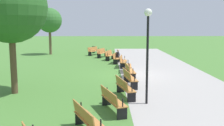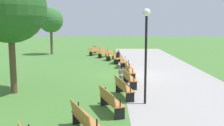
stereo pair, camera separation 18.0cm
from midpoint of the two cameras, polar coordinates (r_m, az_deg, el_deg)
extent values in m
plane|color=#477A33|center=(17.76, 4.10, -2.55)|extent=(120.00, 120.00, 0.00)
cube|color=#A39E99|center=(18.10, 11.66, -2.49)|extent=(38.42, 5.93, 0.01)
cube|color=#B27538|center=(29.19, -3.44, 2.59)|extent=(1.87, 1.29, 0.04)
cube|color=#B27538|center=(29.28, -3.78, 3.08)|extent=(1.71, 1.00, 0.40)
cube|color=black|center=(29.97, -2.54, 2.30)|extent=(0.23, 0.36, 0.43)
cylinder|color=black|center=(29.92, -2.51, 3.05)|extent=(0.06, 0.06, 0.30)
cube|color=black|center=(28.48, -4.38, 1.97)|extent=(0.23, 0.36, 0.43)
cylinder|color=black|center=(28.42, -4.35, 2.76)|extent=(0.06, 0.06, 0.30)
cube|color=#B27538|center=(27.19, -1.63, 2.18)|extent=(1.91, 1.16, 0.04)
cube|color=#B27538|center=(27.25, -2.01, 2.71)|extent=(1.77, 0.85, 0.40)
cube|color=black|center=(28.01, -0.86, 1.89)|extent=(0.20, 0.37, 0.43)
cylinder|color=black|center=(27.97, -0.83, 2.69)|extent=(0.06, 0.06, 0.30)
cube|color=black|center=(26.42, -2.43, 1.49)|extent=(0.20, 0.37, 0.43)
cylinder|color=black|center=(26.37, -2.40, 2.34)|extent=(0.06, 0.06, 0.30)
cube|color=#B27538|center=(25.14, 0.05, 1.69)|extent=(1.93, 1.01, 0.04)
cube|color=#B27538|center=(25.17, -0.38, 2.25)|extent=(1.83, 0.69, 0.40)
cube|color=black|center=(26.00, 0.65, 1.39)|extent=(0.17, 0.37, 0.43)
cylinder|color=black|center=(25.95, 0.70, 2.26)|extent=(0.06, 0.06, 0.30)
cube|color=black|center=(24.33, -0.60, 0.92)|extent=(0.17, 0.37, 0.43)
cylinder|color=black|center=(24.28, -0.55, 1.84)|extent=(0.06, 0.06, 0.30)
cube|color=#B27538|center=(23.05, 1.55, 1.09)|extent=(1.94, 0.86, 0.04)
cube|color=#B27538|center=(23.06, 1.07, 1.70)|extent=(1.86, 0.53, 0.40)
cube|color=black|center=(23.94, 1.97, 0.79)|extent=(0.14, 0.38, 0.43)
cylinder|color=black|center=(23.88, 2.02, 1.73)|extent=(0.05, 0.05, 0.30)
cube|color=black|center=(22.22, 1.10, 0.21)|extent=(0.14, 0.38, 0.43)
cylinder|color=black|center=(22.16, 1.16, 1.22)|extent=(0.05, 0.05, 0.30)
cube|color=#B27538|center=(20.92, 2.83, 0.34)|extent=(1.93, 0.69, 0.04)
cube|color=#B27538|center=(20.90, 2.29, 1.01)|extent=(1.89, 0.36, 0.40)
cube|color=black|center=(21.82, 3.02, 0.06)|extent=(0.11, 0.38, 0.43)
cylinder|color=black|center=(21.77, 3.08, 1.08)|extent=(0.05, 0.05, 0.30)
cube|color=black|center=(20.08, 2.61, -0.66)|extent=(0.11, 0.38, 0.43)
cylinder|color=black|center=(20.02, 2.67, 0.46)|extent=(0.05, 0.05, 0.30)
cube|color=#B27538|center=(18.77, 3.79, -0.58)|extent=(1.91, 0.53, 0.04)
cube|color=#B27538|center=(18.73, 3.19, 0.16)|extent=(1.89, 0.19, 0.40)
cube|color=black|center=(19.68, 3.72, -0.85)|extent=(0.08, 0.38, 0.43)
cylinder|color=black|center=(19.62, 3.79, 0.29)|extent=(0.05, 0.05, 0.30)
cube|color=black|center=(17.93, 3.85, -1.75)|extent=(0.08, 0.38, 0.43)
cylinder|color=black|center=(17.87, 3.93, -0.50)|extent=(0.05, 0.05, 0.30)
cube|color=#B27538|center=(16.60, 4.31, -1.75)|extent=(1.91, 0.53, 0.04)
cube|color=#B27538|center=(16.54, 3.64, -0.93)|extent=(1.89, 0.19, 0.40)
cube|color=black|center=(17.51, 3.95, -2.00)|extent=(0.08, 0.38, 0.43)
cylinder|color=black|center=(17.44, 4.03, -0.72)|extent=(0.05, 0.05, 0.30)
cube|color=black|center=(15.78, 4.70, -3.14)|extent=(0.08, 0.38, 0.43)
cylinder|color=black|center=(15.71, 4.79, -1.72)|extent=(0.05, 0.05, 0.30)
cube|color=#B27538|center=(14.44, 4.20, -3.26)|extent=(1.93, 0.69, 0.04)
cube|color=#B27538|center=(14.35, 3.43, -2.34)|extent=(1.89, 0.36, 0.40)
cube|color=black|center=(15.33, 3.49, -3.46)|extent=(0.11, 0.38, 0.43)
cylinder|color=black|center=(15.26, 3.58, -2.01)|extent=(0.05, 0.05, 0.30)
cube|color=black|center=(13.65, 4.98, -4.95)|extent=(0.11, 0.38, 0.43)
cylinder|color=black|center=(13.57, 5.08, -3.32)|extent=(0.05, 0.05, 0.30)
cube|color=#B27538|center=(12.30, 3.11, -5.28)|extent=(1.94, 0.86, 0.04)
cube|color=#B27538|center=(12.20, 2.21, -4.23)|extent=(1.86, 0.53, 0.40)
cube|color=black|center=(13.18, 2.01, -5.40)|extent=(0.14, 0.38, 0.43)
cylinder|color=black|center=(13.10, 2.11, -3.71)|extent=(0.05, 0.05, 0.30)
cube|color=black|center=(11.54, 4.35, -7.40)|extent=(0.14, 0.38, 0.43)
cylinder|color=black|center=(11.45, 4.46, -5.49)|extent=(0.05, 0.05, 0.30)
cube|color=#B27538|center=(10.24, 0.44, -8.08)|extent=(1.93, 1.01, 0.04)
cube|color=#B27538|center=(10.11, -0.64, -6.86)|extent=(1.83, 0.69, 0.40)
cube|color=black|center=(11.11, -1.06, -8.01)|extent=(0.17, 0.37, 0.43)
cylinder|color=black|center=(11.01, -0.97, -6.03)|extent=(0.06, 0.06, 0.30)
cube|color=black|center=(9.51, 2.20, -10.84)|extent=(0.17, 0.37, 0.43)
cylinder|color=black|center=(9.40, 2.32, -8.55)|extent=(0.06, 0.06, 0.30)
cube|color=#B27538|center=(8.31, -4.95, -12.05)|extent=(1.91, 1.16, 0.04)
cube|color=#B27538|center=(8.17, -6.32, -10.62)|extent=(1.77, 0.85, 0.40)
cube|color=black|center=(9.18, -6.75, -11.61)|extent=(0.20, 0.37, 0.43)
cylinder|color=black|center=(9.06, -6.67, -9.25)|extent=(0.06, 0.06, 0.30)
cylinder|color=black|center=(7.48, -2.57, -13.05)|extent=(0.06, 0.06, 0.30)
cube|color=black|center=(23.21, 1.60, 1.76)|extent=(0.36, 0.27, 0.50)
sphere|color=tan|center=(23.17, 1.65, 2.72)|extent=(0.22, 0.22, 0.22)
cylinder|color=#23232D|center=(23.30, 2.08, 1.12)|extent=(0.21, 0.38, 0.13)
cylinder|color=#23232D|center=(23.29, 2.51, 0.58)|extent=(0.13, 0.13, 0.43)
cylinder|color=#23232D|center=(23.12, 1.99, 1.06)|extent=(0.21, 0.38, 0.13)
cylinder|color=#23232D|center=(23.12, 2.43, 0.52)|extent=(0.13, 0.13, 0.43)
cylinder|color=brown|center=(13.65, -20.22, 0.15)|extent=(0.30, 0.30, 3.05)
sphere|color=#285B23|center=(13.55, -20.79, 11.29)|extent=(3.45, 3.45, 3.45)
cylinder|color=brown|center=(30.54, -12.71, 4.55)|extent=(0.28, 0.28, 2.91)
sphere|color=#336B2D|center=(30.49, -12.85, 8.95)|extent=(2.73, 2.73, 2.73)
cylinder|color=black|center=(11.09, 7.72, 0.47)|extent=(0.10, 0.10, 3.68)
sphere|color=white|center=(11.00, 7.92, 10.73)|extent=(0.32, 0.32, 0.32)
cylinder|color=#2D512D|center=(31.37, -3.53, 2.90)|extent=(0.40, 0.40, 0.81)
camera|label=1|loc=(0.09, -89.71, 0.04)|focal=42.52mm
camera|label=2|loc=(0.09, 90.29, -0.04)|focal=42.52mm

